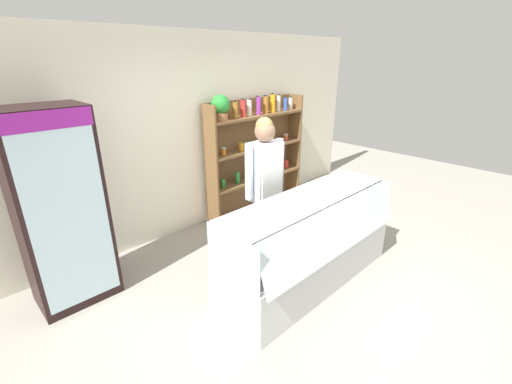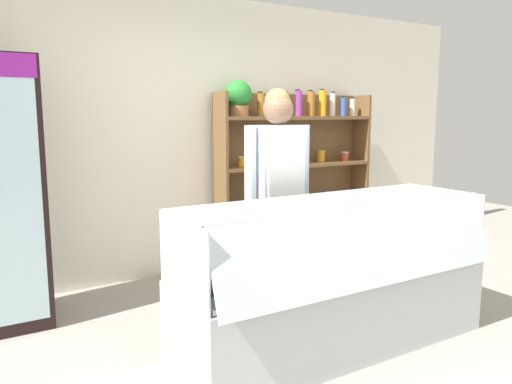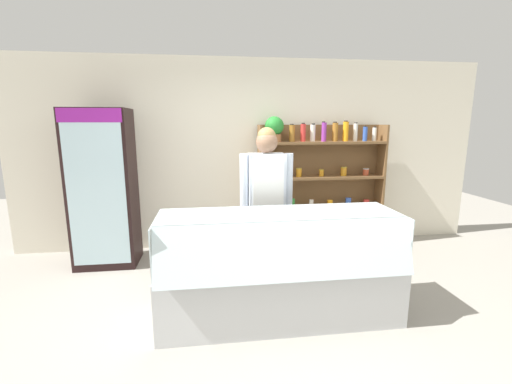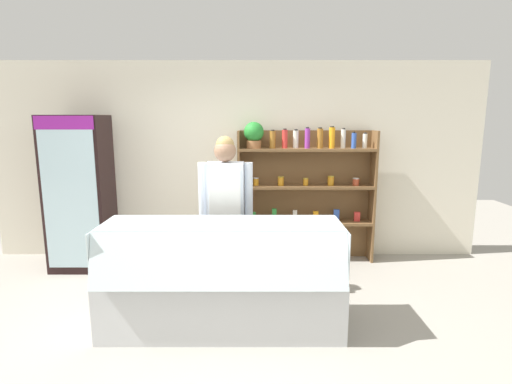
# 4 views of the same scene
# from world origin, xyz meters

# --- Properties ---
(ground_plane) EXTENTS (12.00, 12.00, 0.00)m
(ground_plane) POSITION_xyz_m (0.00, 0.00, 0.00)
(ground_plane) COLOR gray
(back_wall) EXTENTS (6.80, 0.10, 2.70)m
(back_wall) POSITION_xyz_m (0.00, 2.17, 1.35)
(back_wall) COLOR silver
(back_wall) RESTS_ON ground
(shelving_unit) EXTENTS (1.84, 0.29, 1.90)m
(shelving_unit) POSITION_xyz_m (0.88, 1.94, 1.08)
(shelving_unit) COLOR brown
(shelving_unit) RESTS_ON ground
(deli_display_case) EXTENTS (2.19, 0.78, 1.01)m
(deli_display_case) POSITION_xyz_m (-0.04, 0.08, 0.31)
(deli_display_case) COLOR silver
(deli_display_case) RESTS_ON ground
(shop_clerk) EXTENTS (0.58, 0.25, 1.76)m
(shop_clerk) POSITION_xyz_m (-0.05, 0.76, 1.05)
(shop_clerk) COLOR #383D51
(shop_clerk) RESTS_ON ground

